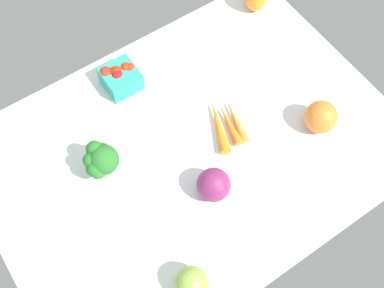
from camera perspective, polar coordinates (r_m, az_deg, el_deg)
tablecloth at (r=127.02cm, az=0.00°, el=-0.63°), size 104.00×76.00×2.00cm
red_onion_near_basket at (r=117.29cm, az=2.51°, el=-4.75°), size 8.32×8.32×8.32cm
heirloom_tomato_green at (r=110.50cm, az=-0.03°, el=-15.86°), size 7.66×7.66×7.66cm
broccoli_head at (r=119.19cm, az=-10.51°, el=-1.88°), size 8.68×8.76×10.54cm
heirloom_tomato_orange at (r=129.81cm, az=14.71°, el=3.04°), size 8.66×8.66×8.66cm
carrot_bunch at (r=128.44cm, az=3.95°, el=2.44°), size 12.07×16.63×2.91cm
berry_basket at (r=134.92cm, az=-8.33°, el=7.71°), size 9.21×9.21×7.02cm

